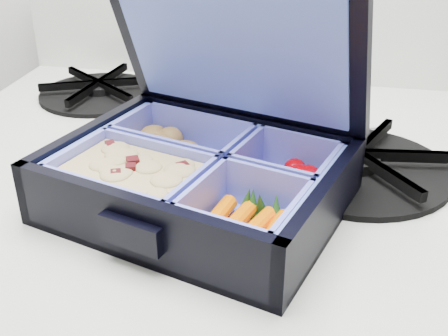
# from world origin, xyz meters

# --- Properties ---
(bento_box) EXTENTS (0.28, 0.25, 0.06)m
(bento_box) POSITION_xyz_m (0.39, 1.57, 0.95)
(bento_box) COLOR black
(bento_box) RESTS_ON stove
(burner_grate) EXTENTS (0.21, 0.21, 0.03)m
(burner_grate) POSITION_xyz_m (0.53, 1.67, 0.93)
(burner_grate) COLOR black
(burner_grate) RESTS_ON stove
(burner_grate_rear) EXTENTS (0.20, 0.20, 0.02)m
(burner_grate_rear) POSITION_xyz_m (0.20, 1.82, 0.93)
(burner_grate_rear) COLOR black
(burner_grate_rear) RESTS_ON stove
(fork) EXTENTS (0.18, 0.12, 0.01)m
(fork) POSITION_xyz_m (0.46, 1.70, 0.92)
(fork) COLOR silver
(fork) RESTS_ON stove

